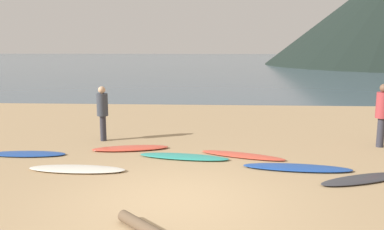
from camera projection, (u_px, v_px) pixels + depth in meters
ground_plane at (199, 113)px, 17.02m from camera, size 120.00×120.00×0.20m
ocean_water at (212, 61)px, 67.76m from camera, size 140.00×100.00×0.01m
surfboard_0 at (27, 154)px, 10.13m from camera, size 1.94×0.62×0.07m
surfboard_1 at (77, 169)px, 8.88m from camera, size 2.15×0.64×0.08m
surfboard_2 at (130, 148)px, 10.65m from camera, size 2.03×0.95×0.09m
surfboard_3 at (184, 157)px, 9.86m from camera, size 2.25×0.87×0.08m
surfboard_4 at (242, 155)px, 9.99m from camera, size 2.13×1.15×0.07m
surfboard_5 at (297, 168)px, 8.98m from camera, size 2.39×0.80×0.08m
surfboard_6 at (363, 179)px, 8.23m from camera, size 2.04×1.27×0.07m
person_0 at (102, 109)px, 11.51m from camera, size 0.31×0.31×1.55m
person_1 at (382, 110)px, 10.79m from camera, size 0.34×0.34×1.69m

